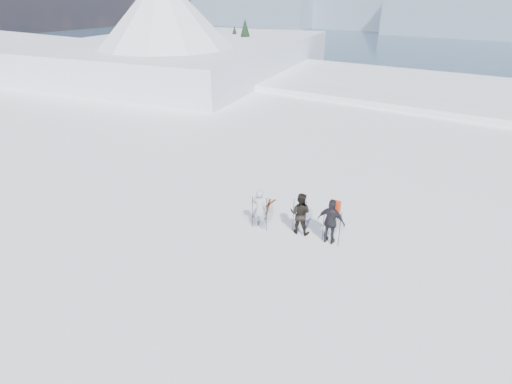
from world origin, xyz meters
TOP-DOWN VIEW (x-y plane):
  - lake_basin at (0.00, 30.00)m, footprint 820.00×820.00m
  - near_ridge at (-26.68, 29.33)m, footprint 31.37×35.68m
  - skier_grey at (-2.28, 3.17)m, footprint 0.61×0.43m
  - skier_dark at (-0.89, 3.67)m, footprint 0.87×0.74m
  - skier_pack at (0.29, 3.67)m, footprint 1.00×0.45m
  - backpack at (0.28, 3.92)m, footprint 0.37×0.22m
  - ski_poles at (-0.94, 3.45)m, footprint 3.17×0.62m
  - skis_loose at (-2.83, 4.50)m, footprint 0.77×1.70m

SIDE VIEW (x-z plane):
  - lake_basin at x=0.00m, z-range -42.31..29.31m
  - near_ridge at x=-26.68m, z-range -16.31..9.31m
  - skis_loose at x=-2.83m, z-range 0.00..0.03m
  - ski_poles at x=-0.94m, z-range -0.03..1.34m
  - skier_grey at x=-2.28m, z-range 0.00..1.57m
  - skier_dark at x=-0.89m, z-range 0.00..1.58m
  - skier_pack at x=0.29m, z-range 0.00..1.67m
  - backpack at x=0.28m, z-range 1.67..2.13m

